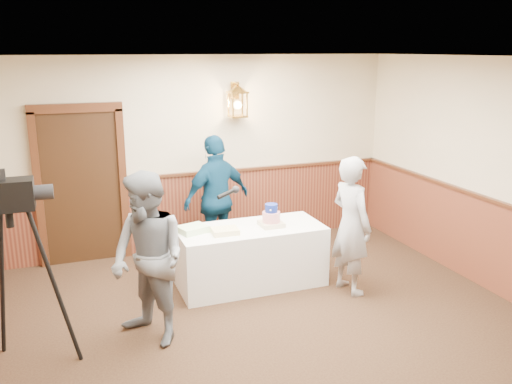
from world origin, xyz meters
The scene contains 10 objects.
ground centered at (0.00, 0.00, 0.00)m, with size 7.00×7.00×0.00m, color black.
room_shell centered at (-0.05, 0.45, 1.52)m, with size 6.02×7.02×2.81m.
display_table centered at (0.28, 1.90, 0.38)m, with size 1.80×0.80×0.75m, color white.
tiered_cake centered at (0.54, 1.86, 0.86)m, with size 0.28×0.28×0.28m.
sheet_cake_yellow centered at (-0.09, 1.78, 0.78)m, with size 0.31×0.24×0.06m, color #F3D191.
sheet_cake_green centered at (-0.43, 1.97, 0.79)m, with size 0.33×0.26×0.08m, color #BAE4A1.
interviewer centered at (-1.12, 0.97, 0.87)m, with size 1.59×1.07×1.75m.
baker centered at (1.34, 1.30, 0.84)m, with size 0.61×0.40×1.68m, color #9C9DA2.
assistant_p centered at (0.12, 2.83, 0.88)m, with size 1.04×0.43×1.77m, color #0B314D.
tv_camera_rig centered at (-2.31, 0.85, 0.81)m, with size 0.71×0.66×1.81m.
Camera 1 is at (-1.87, -4.05, 2.88)m, focal length 38.00 mm.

